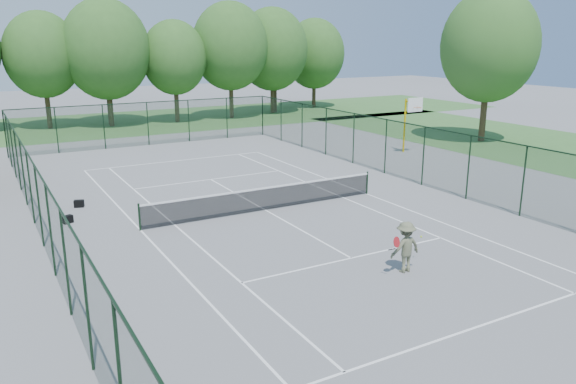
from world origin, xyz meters
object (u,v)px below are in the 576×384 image
at_px(basketball_goal, 410,114).
at_px(sports_bag_a, 68,219).
at_px(tennis_player, 405,247).
at_px(tennis_net, 265,198).

xyz_separation_m(basketball_goal, sports_bag_a, (-21.81, -4.38, -2.41)).
distance_m(sports_bag_a, tennis_player, 13.62).
height_order(tennis_net, basketball_goal, basketball_goal).
relative_size(basketball_goal, sports_bag_a, 9.09).
height_order(tennis_net, sports_bag_a, tennis_net).
distance_m(basketball_goal, sports_bag_a, 22.38).
relative_size(basketball_goal, tennis_player, 1.90).
xyz_separation_m(basketball_goal, tennis_player, (-13.16, -14.88, -1.73)).
bearing_deg(tennis_net, sports_bag_a, 163.26).
relative_size(tennis_net, basketball_goal, 3.04).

